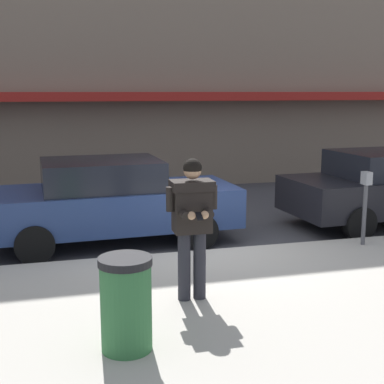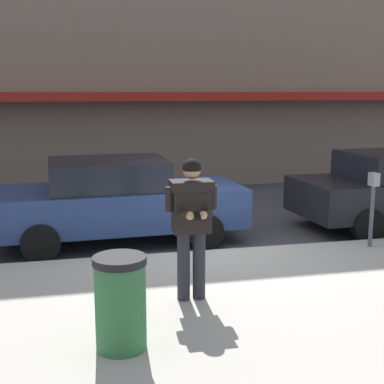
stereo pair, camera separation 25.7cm
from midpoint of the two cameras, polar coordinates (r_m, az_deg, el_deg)
name	(u,v)px [view 2 (the right image)]	position (r m, az deg, el deg)	size (l,w,h in m)	color
ground_plane	(210,254)	(9.21, 2.69, -6.65)	(80.00, 80.00, 0.00)	#3D3D42
sidewalk	(345,311)	(7.06, 17.06, -12.04)	(32.00, 5.30, 0.14)	#A8A399
curb_paint_line	(264,249)	(9.55, 8.44, -6.09)	(28.00, 0.12, 0.01)	silver
storefront_facade	(173,12)	(17.45, -1.55, 18.65)	(28.00, 4.70, 10.33)	#756656
parked_sedan_mid	(117,200)	(9.83, -7.31, -0.85)	(4.57, 2.07, 1.54)	navy
man_texting_on_phone	(191,214)	(6.61, 1.06, -2.37)	(0.65, 0.58, 1.81)	#23232B
parking_meter	(373,199)	(9.49, 19.45, -0.68)	(0.12, 0.18, 1.27)	#4C4C51
trash_bin	(121,302)	(5.57, -6.30, -11.64)	(0.55, 0.55, 0.98)	#2D6638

